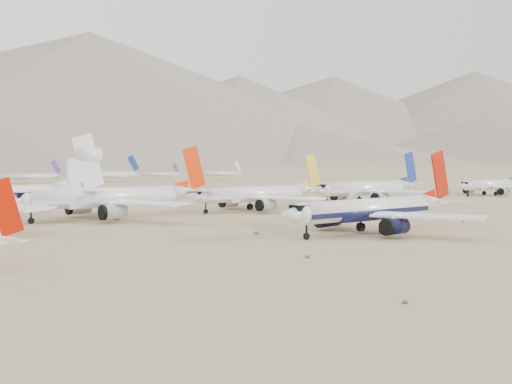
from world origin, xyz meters
The scene contains 8 objects.
ground centered at (0.00, 0.00, 0.00)m, with size 7000.00×7000.00×0.00m, color #80694A.
main_airliner centered at (-8.95, 1.48, 4.81)m, with size 49.59×48.44×17.50m.
row2_navy_widebody centered at (58.07, 61.08, 5.07)m, with size 51.02×49.89×18.15m.
row2_gold_tail centered at (8.39, 60.86, 4.81)m, with size 48.33×47.27×17.21m.
row2_orange_tail centered at (-37.32, 64.41, 5.39)m, with size 53.87×52.70×19.22m.
row2_blue_far centered at (134.91, 59.69, 4.30)m, with size 43.44×42.48×15.44m.
foothills centered at (526.68, 1100.00, 67.15)m, with size 4637.50×1395.00×155.00m.
desert_scrub centered at (-11.08, -26.49, 0.28)m, with size 247.37×121.67×0.63m.
Camera 1 is at (-113.11, -86.52, 15.50)m, focal length 45.00 mm.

